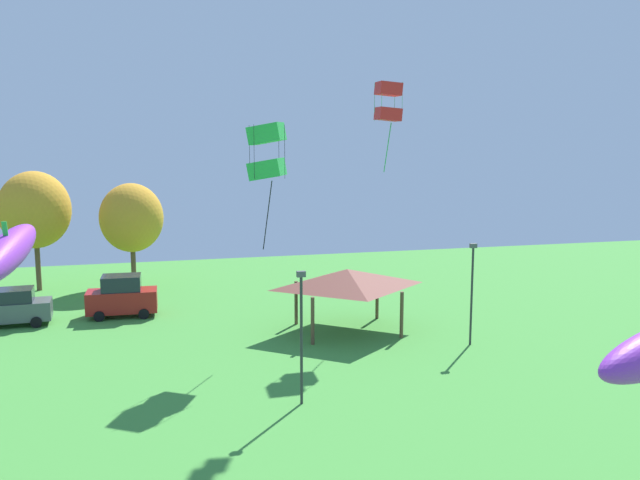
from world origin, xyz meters
The scene contains 10 objects.
kite_flying_0 centered at (10.94, 36.31, 13.02)m, with size 1.40×1.35×5.19m.
kite_flying_7 centered at (-7.38, 23.31, 7.15)m, with size 1.91×5.50×2.10m.
kite_flying_9 centered at (3.23, 32.89, 10.27)m, with size 2.25×2.19×6.50m.
parked_car_leftmost centered at (-10.66, 40.81, 1.09)m, with size 4.38×2.28×2.19m.
parked_car_second_from_left centered at (-4.48, 41.32, 1.26)m, with size 4.27×2.21×2.58m.
park_pavilion centered at (8.11, 34.87, 3.08)m, with size 6.55×5.34×3.60m.
light_post_0 centered at (3.21, 25.02, 3.21)m, with size 0.36×0.20×5.64m.
light_post_1 centered at (13.74, 30.70, 3.14)m, with size 0.36×0.20×5.49m.
treeline_tree_2 centered at (-10.57, 50.30, 5.86)m, with size 5.02×5.02×8.63m.
treeline_tree_3 centered at (-3.92, 50.00, 5.13)m, with size 4.61×4.61×7.68m.
Camera 1 is at (-2.69, -1.20, 11.01)m, focal length 38.00 mm.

